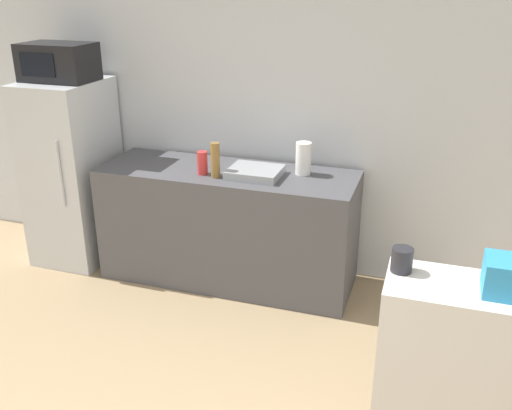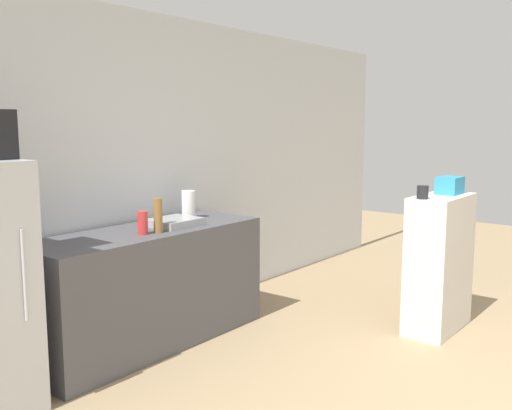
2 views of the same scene
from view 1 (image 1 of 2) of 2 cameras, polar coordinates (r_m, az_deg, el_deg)
The scene contains 10 objects.
wall_back at distance 4.46m, azimuth 0.90°, elevation 9.67°, with size 8.00×0.06×2.60m, color silver.
refrigerator at distance 4.94m, azimuth -17.88°, elevation 3.16°, with size 0.57×0.70×1.49m.
microwave at distance 4.74m, azimuth -19.17°, elevation 13.35°, with size 0.54×0.36×0.28m.
counter at distance 4.43m, azimuth -2.80°, elevation -2.08°, with size 1.94×0.66×0.90m, color #4C4C51.
sink_basin at distance 4.13m, azimuth -0.10°, elevation 3.29°, with size 0.37×0.32×0.06m, color #9EA3A8.
bottle_tall at distance 4.09m, azimuth -4.09°, elevation 4.50°, with size 0.07×0.07×0.26m, color olive.
bottle_short at distance 4.18m, azimuth -5.38°, elevation 4.22°, with size 0.08×0.08×0.17m, color red.
shelf_cabinet at distance 2.72m, azimuth 19.63°, elevation -18.05°, with size 0.71×0.34×1.12m, color silver.
jar at distance 2.42m, azimuth 14.39°, elevation -5.34°, with size 0.09×0.09×0.10m, color #232328.
paper_towel_roll at distance 4.17m, azimuth 4.76°, elevation 4.67°, with size 0.11×0.11×0.24m, color white.
Camera 1 is at (1.29, -0.82, 2.26)m, focal length 40.00 mm.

